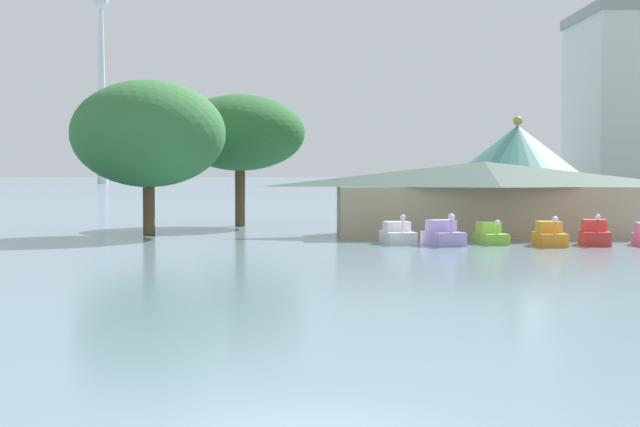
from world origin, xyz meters
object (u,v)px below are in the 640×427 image
shoreline_tree_tall_left (148,134)px  shoreline_tree_mid (240,133)px  distant_broadcast_tower (101,36)px  green_roof_pavilion (517,170)px  pedal_boat_lime (490,235)px  boathouse (484,197)px  pedal_boat_lavender (443,235)px  pedal_boat_red (595,235)px  pedal_boat_white (398,235)px  pedal_boat_orange (550,236)px

shoreline_tree_tall_left → shoreline_tree_mid: shoreline_tree_tall_left is taller
distant_broadcast_tower → green_roof_pavilion: bearing=-72.5°
pedal_boat_lime → green_roof_pavilion: 18.83m
distant_broadcast_tower → boathouse: bearing=-73.9°
pedal_boat_lavender → pedal_boat_red: 8.45m
distant_broadcast_tower → pedal_boat_red: bearing=-73.5°
pedal_boat_white → shoreline_tree_tall_left: size_ratio=0.30×
pedal_boat_lime → shoreline_tree_tall_left: (-20.41, 7.19, 6.01)m
pedal_boat_lavender → shoreline_tree_mid: size_ratio=0.28×
pedal_boat_lavender → shoreline_tree_tall_left: shoreline_tree_tall_left is taller
pedal_boat_orange → shoreline_tree_mid: bearing=-136.1°
pedal_boat_orange → shoreline_tree_tall_left: bearing=-109.8°
pedal_boat_lavender → pedal_boat_red: size_ratio=1.01×
pedal_boat_orange → pedal_boat_red: bearing=103.8°
pedal_boat_lavender → green_roof_pavilion: size_ratio=0.30×
pedal_boat_white → pedal_boat_lime: size_ratio=1.00×
shoreline_tree_tall_left → shoreline_tree_mid: (5.10, 10.82, 0.52)m
pedal_boat_red → shoreline_tree_tall_left: shoreline_tree_tall_left is taller
pedal_boat_red → green_roof_pavilion: bearing=-170.4°
pedal_boat_lime → distant_broadcast_tower: size_ratio=0.02×
boathouse → shoreline_tree_tall_left: (-21.35, 0.53, 4.00)m
pedal_boat_lime → distant_broadcast_tower: 331.70m
pedal_boat_red → distant_broadcast_tower: 334.31m
pedal_boat_white → pedal_boat_lavender: pedal_boat_lavender is taller
pedal_boat_lavender → shoreline_tree_tall_left: size_ratio=0.28×
distant_broadcast_tower → pedal_boat_lime: bearing=-74.4°
pedal_boat_lavender → pedal_boat_red: pedal_boat_lavender is taller
pedal_boat_lime → shoreline_tree_tall_left: 22.46m
pedal_boat_lavender → shoreline_tree_mid: shoreline_tree_mid is taller
pedal_boat_lavender → boathouse: size_ratio=0.14×
shoreline_tree_tall_left → pedal_boat_white: bearing=-24.7°
pedal_boat_white → green_roof_pavilion: green_roof_pavilion is taller
green_roof_pavilion → boathouse: bearing=-112.8°
distant_broadcast_tower → shoreline_tree_mid: bearing=-76.2°
boathouse → shoreline_tree_tall_left: 21.73m
pedal_boat_orange → pedal_boat_red: size_ratio=0.96×
pedal_boat_lavender → shoreline_tree_mid: 23.76m
shoreline_tree_mid → pedal_boat_lime: bearing=-49.6°
shoreline_tree_mid → shoreline_tree_tall_left: bearing=-115.2°
shoreline_tree_tall_left → pedal_boat_orange: bearing=-21.0°
pedal_boat_orange → distant_broadcast_tower: size_ratio=0.02×
pedal_boat_red → boathouse: size_ratio=0.14×
pedal_boat_lavender → shoreline_tree_tall_left: 20.33m
pedal_boat_orange → shoreline_tree_tall_left: 25.71m
pedal_boat_lavender → pedal_boat_lime: (2.85, 1.16, -0.08)m
pedal_boat_lavender → pedal_boat_orange: pedal_boat_lavender is taller
pedal_boat_white → pedal_boat_red: bearing=74.9°
shoreline_tree_tall_left → distant_broadcast_tower: (-67.67, 307.58, 50.43)m
pedal_boat_red → distant_broadcast_tower: (-93.69, 315.92, 56.36)m
pedal_boat_white → boathouse: 9.14m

